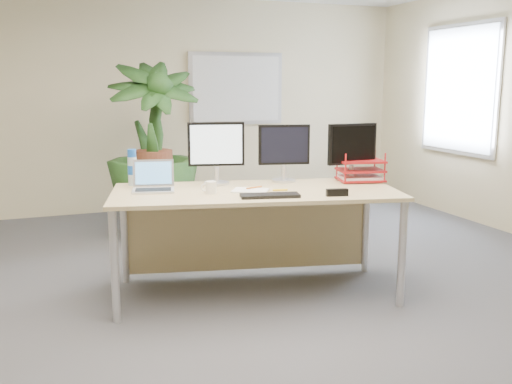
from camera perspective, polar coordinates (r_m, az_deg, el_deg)
name	(u,v)px	position (r m, az deg, el deg)	size (l,w,h in m)	color
floor	(257,330)	(3.94, 0.11, -13.65)	(8.00, 8.00, 0.00)	#414145
back_wall	(146,105)	(7.46, -10.92, 8.53)	(7.00, 0.04, 2.70)	beige
whiteboard	(236,89)	(7.72, -1.98, 10.28)	(1.30, 0.04, 0.95)	#BCBCC1
window	(459,90)	(7.37, 19.66, 9.63)	(0.04, 1.30, 1.55)	#BCBCC1
desk	(253,209)	(4.50, -0.28, -1.75)	(2.30, 1.35, 0.83)	tan
floor_plant	(154,168)	(6.11, -10.18, 2.40)	(0.84, 0.84, 1.50)	#1A3D16
monitor_left	(216,149)	(4.55, -4.01, 4.31)	(0.45, 0.20, 0.50)	silver
monitor_right	(284,149)	(4.68, 2.83, 4.30)	(0.42, 0.19, 0.47)	silver
monitor_dark	(352,149)	(4.73, 9.59, 4.30)	(0.43, 0.20, 0.48)	silver
laptop	(153,183)	(4.40, -10.22, 0.92)	(0.36, 0.33, 0.22)	silver
keyboard	(270,195)	(4.08, 1.40, -0.35)	(0.42, 0.14, 0.02)	black
coffee_mug	(211,187)	(4.21, -4.57, 0.46)	(0.12, 0.08, 0.09)	white
spiral_notebook	(250,191)	(4.29, -0.56, 0.15)	(0.26, 0.20, 0.01)	white
orange_pen	(254,187)	(4.35, -0.18, 0.46)	(0.01, 0.01, 0.14)	#CA6316
yellow_highlighter	(280,190)	(4.31, 2.42, 0.21)	(0.02, 0.02, 0.12)	yellow
water_bottle	(132,168)	(4.63, -12.26, 2.35)	(0.07, 0.07, 0.29)	silver
letter_tray	(360,172)	(4.80, 10.38, 1.99)	(0.41, 0.35, 0.17)	#A81416
stapler	(337,192)	(4.15, 8.11, -0.04)	(0.16, 0.04, 0.05)	black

